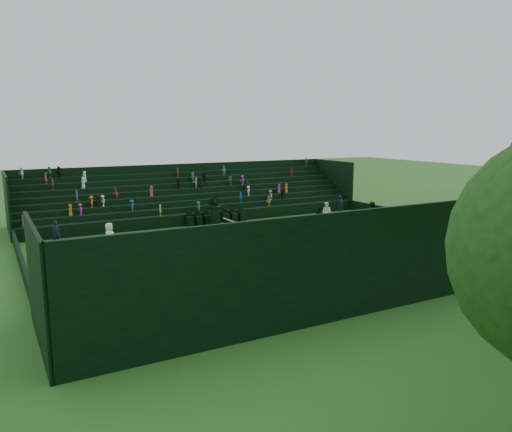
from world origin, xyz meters
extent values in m
plane|color=#2A6B22|center=(0.00, 0.00, 0.00)|extent=(160.00, 160.00, 0.00)
cube|color=#367828|center=(0.00, 0.00, 0.01)|extent=(12.97, 26.77, 0.01)
cube|color=black|center=(0.00, 15.88, 0.50)|extent=(17.17, 0.20, 1.00)
cube|color=black|center=(0.00, -15.88, 0.50)|extent=(17.17, 0.20, 1.00)
cube|color=black|center=(8.48, 0.00, 0.50)|extent=(0.20, 31.77, 1.00)
cube|color=black|center=(-8.48, 0.00, 0.50)|extent=(0.20, 31.77, 1.00)
cube|color=black|center=(8.98, 0.00, 0.50)|extent=(0.80, 32.00, 1.00)
cube|color=black|center=(9.79, 0.00, 0.72)|extent=(0.80, 32.00, 1.45)
cube|color=black|center=(10.58, 0.00, 0.95)|extent=(0.80, 32.00, 1.90)
cube|color=black|center=(11.38, 0.00, 1.18)|extent=(0.80, 32.00, 2.35)
cube|color=black|center=(12.18, 0.00, 1.40)|extent=(0.80, 32.00, 2.80)
cube|color=black|center=(12.98, 0.00, 1.62)|extent=(0.80, 32.00, 3.25)
cube|color=black|center=(13.79, 0.00, 1.85)|extent=(0.80, 32.00, 3.70)
cube|color=black|center=(14.59, 0.00, 2.08)|extent=(0.80, 32.00, 4.15)
cube|color=black|center=(15.08, 0.00, 2.45)|extent=(0.20, 32.00, 4.90)
cube|color=black|center=(-8.98, 0.00, 0.50)|extent=(0.80, 32.00, 1.00)
cube|color=black|center=(-9.79, 0.00, 0.72)|extent=(0.80, 32.00, 1.45)
cube|color=black|center=(-10.58, 0.00, 0.95)|extent=(0.80, 32.00, 1.90)
cube|color=black|center=(-11.38, 0.00, 1.18)|extent=(0.80, 32.00, 2.35)
cube|color=black|center=(-12.18, 0.00, 1.40)|extent=(0.80, 32.00, 2.80)
cube|color=black|center=(-12.98, 0.00, 1.62)|extent=(0.80, 32.00, 3.25)
cube|color=black|center=(-13.79, 0.00, 1.85)|extent=(0.80, 32.00, 3.70)
cube|color=black|center=(-14.59, 0.00, 2.08)|extent=(0.80, 32.00, 4.15)
cube|color=black|center=(-15.08, 0.00, 2.45)|extent=(0.20, 32.00, 4.90)
cylinder|color=black|center=(-5.79, 0.00, 0.53)|extent=(0.10, 0.10, 1.06)
cylinder|color=black|center=(5.79, 0.00, 0.53)|extent=(0.10, 0.10, 1.06)
cube|color=black|center=(0.00, 0.00, 0.46)|extent=(11.57, 0.02, 0.86)
cube|color=white|center=(0.00, 0.00, 0.93)|extent=(11.57, 0.04, 0.07)
cube|color=black|center=(-6.74, -0.28, 0.86)|extent=(0.67, 0.67, 1.72)
cube|color=black|center=(-6.74, -0.28, 1.77)|extent=(0.86, 0.86, 0.10)
cube|color=black|center=(-7.07, -0.28, 2.11)|extent=(0.08, 0.86, 0.67)
imported|color=black|center=(-6.74, -0.28, 2.26)|extent=(0.39, 0.47, 0.89)
cube|color=black|center=(-7.88, -2.17, 0.44)|extent=(0.55, 0.55, 0.89)
cube|color=black|center=(-8.16, -2.17, 1.00)|extent=(0.07, 0.55, 0.55)
cube|color=black|center=(-7.88, -1.37, 0.44)|extent=(0.55, 0.55, 0.89)
cube|color=black|center=(-8.16, -1.37, 1.00)|extent=(0.07, 0.55, 0.55)
cube|color=black|center=(-7.88, -0.57, 0.44)|extent=(0.55, 0.55, 0.89)
cube|color=black|center=(-8.16, -0.57, 1.00)|extent=(0.07, 0.55, 0.55)
cube|color=black|center=(-7.88, 1.23, 0.44)|extent=(0.55, 0.55, 0.89)
cube|color=black|center=(-8.16, 1.23, 1.00)|extent=(0.07, 0.55, 0.55)
cube|color=black|center=(-7.88, 2.03, 0.44)|extent=(0.55, 0.55, 0.89)
cube|color=black|center=(-8.16, 2.03, 1.00)|extent=(0.07, 0.55, 0.55)
cube|color=black|center=(-7.88, 2.83, 0.44)|extent=(0.55, 0.55, 0.89)
cube|color=black|center=(-8.16, 2.83, 1.00)|extent=(0.07, 0.55, 0.55)
imported|color=white|center=(-2.73, -10.12, 0.98)|extent=(1.10, 0.89, 1.96)
imported|color=white|center=(1.18, -3.30, 0.99)|extent=(0.83, 0.67, 1.98)
imported|color=white|center=(-3.90, 9.41, 0.93)|extent=(1.10, 1.00, 1.85)
imported|color=white|center=(3.93, 5.56, 0.83)|extent=(1.24, 1.02, 1.66)
imported|color=black|center=(-6.76, 13.20, 0.93)|extent=(0.61, 0.77, 1.86)
imported|color=black|center=(-6.68, -13.09, 0.86)|extent=(0.57, 0.72, 1.72)
camera|label=1|loc=(31.83, -17.41, 8.48)|focal=35.00mm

